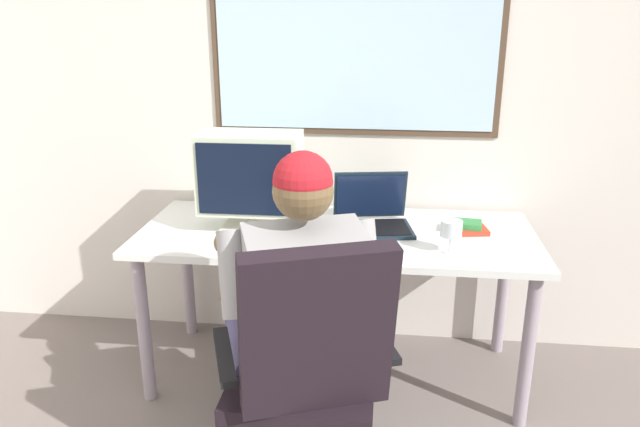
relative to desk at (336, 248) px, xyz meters
name	(u,v)px	position (x,y,z in m)	size (l,w,h in m)	color
wall_rear	(355,85)	(0.05, 0.42, 0.66)	(5.38, 0.08, 2.57)	silver
desk	(336,248)	(0.00, 0.00, 0.00)	(1.73, 0.72, 0.71)	#988B99
office_chair	(310,364)	(0.00, -0.85, -0.05)	(0.64, 0.59, 1.02)	black
person_seated	(296,306)	(-0.09, -0.60, 0.02)	(0.68, 0.86, 1.24)	#423E64
crt_monitor	(250,174)	(-0.37, 0.00, 0.33)	(0.44, 0.25, 0.43)	beige
laptop	(372,213)	(0.15, 0.08, 0.14)	(0.37, 0.34, 0.24)	black
wine_glass	(451,230)	(0.47, -0.19, 0.18)	(0.09, 0.09, 0.13)	silver
book_stack	(466,227)	(0.56, 0.06, 0.10)	(0.19, 0.16, 0.05)	red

